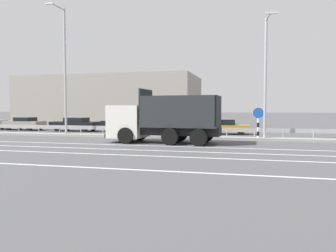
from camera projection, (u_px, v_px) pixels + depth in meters
The scene contains 17 objects.
ground_plane at pixel (164, 141), 22.76m from camera, with size 320.00×320.00×0.00m, color #4C4C4F.
lane_strip_0 at pixel (157, 146), 19.53m from camera, with size 70.15×0.16×0.01m, color silver.
lane_strip_1 at pixel (146, 150), 17.52m from camera, with size 70.15×0.16×0.01m, color silver.
lane_strip_2 at pixel (134, 155), 15.63m from camera, with size 70.15×0.16×0.01m, color silver.
lane_strip_3 at pixel (102, 168), 12.27m from camera, with size 70.15×0.16×0.01m, color silver.
median_island at pixel (171, 137), 24.66m from camera, with size 38.58×1.10×0.18m, color gray.
median_guardrail at pixel (174, 130), 25.89m from camera, with size 70.15×0.09×0.78m.
dump_truck at pixel (151, 123), 21.48m from camera, with size 7.40×2.96×3.50m.
median_road_sign at pixel (258, 122), 23.06m from camera, with size 0.83×0.16×2.34m.
street_lamp_1 at pixel (64, 66), 26.41m from camera, with size 0.70×2.12×10.31m.
street_lamp_2 at pixel (266, 73), 22.59m from camera, with size 0.72×2.30×8.46m.
parked_car_2 at pixel (25, 123), 33.76m from camera, with size 4.19×1.98×1.33m.
parked_car_3 at pixel (76, 124), 32.27m from camera, with size 4.79×2.03×1.34m.
parked_car_4 at pixel (125, 124), 31.02m from camera, with size 4.45×1.86×1.64m.
parked_car_5 at pixel (174, 125), 30.15m from camera, with size 3.95×1.93×1.31m.
parked_car_6 at pixel (226, 127), 28.42m from camera, with size 3.92×1.99×1.30m.
background_building_0 at pixel (111, 101), 45.04m from camera, with size 23.49×11.06×6.50m, color gray.
Camera 1 is at (5.73, -21.94, 2.25)m, focal length 35.00 mm.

